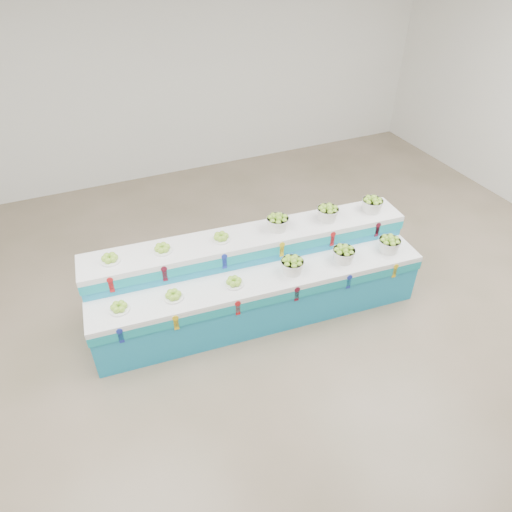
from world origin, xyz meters
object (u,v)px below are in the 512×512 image
(display_stand, at_px, (256,279))
(basket_lower_left, at_px, (292,265))
(plate_upper_mid, at_px, (162,248))
(basket_upper_right, at_px, (372,204))

(display_stand, relative_size, basket_lower_left, 14.74)
(basket_lower_left, xyz_separation_m, plate_upper_mid, (-1.40, 0.62, 0.24))
(basket_lower_left, bearing_deg, plate_upper_mid, 156.06)
(basket_upper_right, bearing_deg, display_stand, -175.95)
(display_stand, height_order, basket_lower_left, display_stand)
(display_stand, distance_m, plate_upper_mid, 1.24)
(basket_lower_left, distance_m, plate_upper_mid, 1.55)
(display_stand, distance_m, basket_upper_right, 1.84)
(display_stand, xyz_separation_m, basket_lower_left, (0.35, -0.28, 0.32))
(plate_upper_mid, bearing_deg, basket_lower_left, -23.94)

